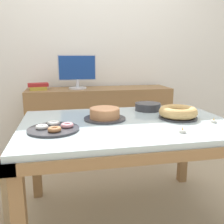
% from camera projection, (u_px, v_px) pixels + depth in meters
% --- Properties ---
extents(ground_plane, '(12.00, 12.00, 0.00)m').
position_uv_depth(ground_plane, '(126.00, 217.00, 1.86)').
color(ground_plane, tan).
extents(wall_back, '(8.00, 0.10, 2.60)m').
position_uv_depth(wall_back, '(95.00, 45.00, 3.05)').
color(wall_back, white).
rests_on(wall_back, ground).
extents(dining_table, '(1.45, 0.99, 0.73)m').
position_uv_depth(dining_table, '(127.00, 134.00, 1.72)').
color(dining_table, silver).
rests_on(dining_table, ground).
extents(sideboard, '(1.64, 0.44, 0.81)m').
position_uv_depth(sideboard, '(100.00, 122.00, 2.96)').
color(sideboard, olive).
rests_on(sideboard, ground).
extents(computer_monitor, '(0.42, 0.20, 0.38)m').
position_uv_depth(computer_monitor, '(77.00, 72.00, 2.78)').
color(computer_monitor, silver).
rests_on(computer_monitor, sideboard).
extents(book_stack, '(0.23, 0.18, 0.07)m').
position_uv_depth(book_stack, '(38.00, 86.00, 2.73)').
color(book_stack, '#B29933').
rests_on(book_stack, sideboard).
extents(cake_chocolate_round, '(0.29, 0.29, 0.08)m').
position_uv_depth(cake_chocolate_round, '(105.00, 114.00, 1.75)').
color(cake_chocolate_round, '#333338').
rests_on(cake_chocolate_round, dining_table).
extents(cake_golden_bundt, '(0.27, 0.27, 0.09)m').
position_uv_depth(cake_golden_bundt, '(178.00, 113.00, 1.78)').
color(cake_golden_bundt, '#333338').
rests_on(cake_golden_bundt, dining_table).
extents(pastry_platter, '(0.31, 0.31, 0.04)m').
position_uv_depth(pastry_platter, '(54.00, 128.00, 1.49)').
color(pastry_platter, '#333338').
rests_on(pastry_platter, dining_table).
extents(plate_stack, '(0.21, 0.21, 0.06)m').
position_uv_depth(plate_stack, '(148.00, 107.00, 2.05)').
color(plate_stack, '#333338').
rests_on(plate_stack, dining_table).
extents(tealight_left_edge, '(0.04, 0.04, 0.04)m').
position_uv_depth(tealight_left_edge, '(214.00, 121.00, 1.67)').
color(tealight_left_edge, silver).
rests_on(tealight_left_edge, dining_table).
extents(tealight_centre, '(0.04, 0.04, 0.04)m').
position_uv_depth(tealight_centre, '(182.00, 131.00, 1.45)').
color(tealight_centre, silver).
rests_on(tealight_centre, dining_table).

